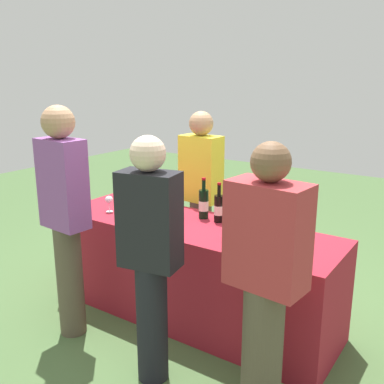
{
  "coord_description": "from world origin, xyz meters",
  "views": [
    {
      "loc": [
        1.78,
        -2.63,
        1.85
      ],
      "look_at": [
        0.0,
        0.0,
        1.02
      ],
      "focal_mm": 41.68,
      "sensor_mm": 36.0,
      "label": 1
    }
  ],
  "objects_px": {
    "wine_bottle_1": "(204,204)",
    "server_pouring": "(201,192)",
    "guest_0": "(65,213)",
    "wine_glass_1": "(134,203)",
    "wine_glass_0": "(109,200)",
    "guest_2": "(266,276)",
    "guest_1": "(150,253)",
    "wine_bottle_3": "(235,213)",
    "wine_glass_5": "(266,235)",
    "wine_glass_2": "(147,208)",
    "wine_bottle_2": "(219,208)",
    "wine_bottle_0": "(173,203)",
    "wine_glass_4": "(237,231)",
    "wine_glass_3": "(227,226)",
    "wine_bottle_4": "(270,217)"
  },
  "relations": [
    {
      "from": "wine_glass_4",
      "to": "wine_bottle_4",
      "type": "bearing_deg",
      "value": 76.72
    },
    {
      "from": "wine_glass_5",
      "to": "wine_glass_2",
      "type": "bearing_deg",
      "value": 179.23
    },
    {
      "from": "wine_glass_3",
      "to": "wine_glass_4",
      "type": "distance_m",
      "value": 0.12
    },
    {
      "from": "wine_glass_4",
      "to": "guest_0",
      "type": "distance_m",
      "value": 1.2
    },
    {
      "from": "guest_0",
      "to": "wine_glass_1",
      "type": "bearing_deg",
      "value": 86.29
    },
    {
      "from": "wine_bottle_1",
      "to": "server_pouring",
      "type": "distance_m",
      "value": 0.48
    },
    {
      "from": "guest_1",
      "to": "wine_bottle_1",
      "type": "bearing_deg",
      "value": 92.82
    },
    {
      "from": "wine_glass_4",
      "to": "wine_glass_2",
      "type": "bearing_deg",
      "value": 174.7
    },
    {
      "from": "wine_bottle_4",
      "to": "guest_2",
      "type": "bearing_deg",
      "value": -66.69
    },
    {
      "from": "wine_bottle_1",
      "to": "wine_glass_0",
      "type": "xyz_separation_m",
      "value": [
        -0.73,
        -0.3,
        -0.02
      ]
    },
    {
      "from": "wine_glass_1",
      "to": "wine_glass_5",
      "type": "bearing_deg",
      "value": -2.31
    },
    {
      "from": "wine_bottle_1",
      "to": "wine_glass_5",
      "type": "distance_m",
      "value": 0.73
    },
    {
      "from": "wine_glass_4",
      "to": "guest_1",
      "type": "relative_size",
      "value": 0.09
    },
    {
      "from": "wine_bottle_1",
      "to": "guest_2",
      "type": "relative_size",
      "value": 0.21
    },
    {
      "from": "wine_bottle_3",
      "to": "wine_glass_4",
      "type": "height_order",
      "value": "wine_bottle_3"
    },
    {
      "from": "wine_bottle_3",
      "to": "wine_glass_0",
      "type": "xyz_separation_m",
      "value": [
        -1.03,
        -0.25,
        -0.01
      ]
    },
    {
      "from": "wine_glass_2",
      "to": "guest_1",
      "type": "bearing_deg",
      "value": -48.87
    },
    {
      "from": "wine_bottle_0",
      "to": "wine_glass_4",
      "type": "height_order",
      "value": "wine_bottle_0"
    },
    {
      "from": "wine_glass_0",
      "to": "wine_glass_2",
      "type": "distance_m",
      "value": 0.38
    },
    {
      "from": "server_pouring",
      "to": "wine_bottle_2",
      "type": "bearing_deg",
      "value": 139.88
    },
    {
      "from": "wine_glass_0",
      "to": "wine_glass_3",
      "type": "bearing_deg",
      "value": 0.19
    },
    {
      "from": "wine_glass_2",
      "to": "guest_1",
      "type": "distance_m",
      "value": 0.86
    },
    {
      "from": "wine_bottle_3",
      "to": "guest_2",
      "type": "relative_size",
      "value": 0.2
    },
    {
      "from": "wine_bottle_0",
      "to": "guest_2",
      "type": "distance_m",
      "value": 1.31
    },
    {
      "from": "wine_glass_3",
      "to": "guest_0",
      "type": "height_order",
      "value": "guest_0"
    },
    {
      "from": "wine_bottle_4",
      "to": "wine_glass_3",
      "type": "distance_m",
      "value": 0.33
    },
    {
      "from": "wine_bottle_3",
      "to": "wine_glass_1",
      "type": "relative_size",
      "value": 2.14
    },
    {
      "from": "wine_glass_1",
      "to": "wine_glass_3",
      "type": "xyz_separation_m",
      "value": [
        0.89,
        -0.05,
        -0.01
      ]
    },
    {
      "from": "wine_glass_5",
      "to": "server_pouring",
      "type": "height_order",
      "value": "server_pouring"
    },
    {
      "from": "wine_bottle_3",
      "to": "wine_bottle_1",
      "type": "bearing_deg",
      "value": 171.52
    },
    {
      "from": "wine_glass_5",
      "to": "guest_0",
      "type": "height_order",
      "value": "guest_0"
    },
    {
      "from": "wine_glass_5",
      "to": "guest_2",
      "type": "relative_size",
      "value": 0.08
    },
    {
      "from": "wine_glass_3",
      "to": "server_pouring",
      "type": "relative_size",
      "value": 0.08
    },
    {
      "from": "wine_bottle_0",
      "to": "server_pouring",
      "type": "bearing_deg",
      "value": 97.27
    },
    {
      "from": "server_pouring",
      "to": "wine_glass_4",
      "type": "bearing_deg",
      "value": 139.3
    },
    {
      "from": "wine_glass_2",
      "to": "guest_2",
      "type": "relative_size",
      "value": 0.09
    },
    {
      "from": "wine_glass_0",
      "to": "guest_0",
      "type": "xyz_separation_m",
      "value": [
        0.13,
        -0.56,
        0.06
      ]
    },
    {
      "from": "server_pouring",
      "to": "guest_2",
      "type": "xyz_separation_m",
      "value": [
        1.18,
        -1.18,
        -0.03
      ]
    },
    {
      "from": "wine_glass_0",
      "to": "guest_2",
      "type": "bearing_deg",
      "value": -16.86
    },
    {
      "from": "wine_bottle_2",
      "to": "guest_2",
      "type": "height_order",
      "value": "guest_2"
    },
    {
      "from": "guest_2",
      "to": "guest_1",
      "type": "bearing_deg",
      "value": -163.13
    },
    {
      "from": "wine_bottle_0",
      "to": "wine_bottle_4",
      "type": "bearing_deg",
      "value": 6.43
    },
    {
      "from": "wine_bottle_0",
      "to": "guest_2",
      "type": "bearing_deg",
      "value": -31.5
    },
    {
      "from": "wine_bottle_0",
      "to": "wine_bottle_1",
      "type": "xyz_separation_m",
      "value": [
        0.22,
        0.1,
        0.01
      ]
    },
    {
      "from": "wine_bottle_4",
      "to": "guest_1",
      "type": "height_order",
      "value": "guest_1"
    },
    {
      "from": "wine_glass_5",
      "to": "guest_2",
      "type": "height_order",
      "value": "guest_2"
    },
    {
      "from": "wine_bottle_3",
      "to": "wine_bottle_4",
      "type": "xyz_separation_m",
      "value": [
        0.26,
        0.03,
        0.01
      ]
    },
    {
      "from": "wine_bottle_1",
      "to": "wine_glass_2",
      "type": "xyz_separation_m",
      "value": [
        -0.35,
        -0.27,
        -0.02
      ]
    },
    {
      "from": "wine_glass_1",
      "to": "server_pouring",
      "type": "relative_size",
      "value": 0.09
    },
    {
      "from": "wine_glass_5",
      "to": "server_pouring",
      "type": "distance_m",
      "value": 1.16
    }
  ]
}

